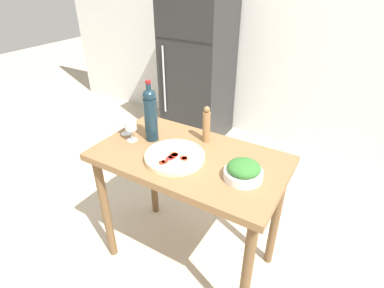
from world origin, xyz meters
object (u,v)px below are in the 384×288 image
object	(u,v)px
wine_glass_near	(131,126)
wine_glass_far	(124,120)
refrigerator	(198,68)
wine_bottle	(150,114)
pepper_mill	(206,125)
salad_bowl	(244,171)
homemade_pizza	(175,156)

from	to	relation	value
wine_glass_near	wine_glass_far	world-z (taller)	same
wine_glass_far	refrigerator	bearing A→B (deg)	103.73
wine_bottle	wine_glass_near	world-z (taller)	wine_bottle
refrigerator	wine_bottle	size ratio (longest dim) A/B	4.29
wine_glass_far	pepper_mill	bearing A→B (deg)	20.73
wine_bottle	salad_bowl	world-z (taller)	wine_bottle
refrigerator	pepper_mill	distance (m)	1.76
wine_bottle	refrigerator	bearing A→B (deg)	110.08
wine_bottle	salad_bowl	xyz separation A→B (m)	(0.66, -0.09, -0.13)
wine_glass_near	salad_bowl	world-z (taller)	wine_glass_near
refrigerator	wine_glass_near	world-z (taller)	refrigerator
wine_glass_far	homemade_pizza	xyz separation A→B (m)	(0.44, -0.09, -0.08)
pepper_mill	homemade_pizza	bearing A→B (deg)	-101.45
refrigerator	wine_bottle	bearing A→B (deg)	-69.92
pepper_mill	homemade_pizza	xyz separation A→B (m)	(-0.06, -0.28, -0.10)
wine_glass_near	pepper_mill	world-z (taller)	pepper_mill
wine_bottle	salad_bowl	distance (m)	0.68
wine_glass_near	pepper_mill	xyz separation A→B (m)	(0.41, 0.23, 0.01)
refrigerator	wine_glass_far	world-z (taller)	refrigerator
wine_glass_near	wine_glass_far	xyz separation A→B (m)	(-0.09, 0.04, -0.00)
wine_glass_near	salad_bowl	distance (m)	0.76
refrigerator	salad_bowl	distance (m)	2.15
wine_glass_near	salad_bowl	size ratio (longest dim) A/B	0.68
wine_bottle	homemade_pizza	distance (m)	0.32
wine_bottle	homemade_pizza	bearing A→B (deg)	-25.47
wine_bottle	wine_glass_far	world-z (taller)	wine_bottle
wine_bottle	homemade_pizza	world-z (taller)	wine_bottle
wine_glass_far	pepper_mill	size ratio (longest dim) A/B	0.58
wine_bottle	pepper_mill	bearing A→B (deg)	26.83
refrigerator	wine_bottle	xyz separation A→B (m)	(0.60, -1.65, 0.23)
pepper_mill	salad_bowl	xyz separation A→B (m)	(0.35, -0.24, -0.07)
pepper_mill	homemade_pizza	size ratio (longest dim) A/B	0.68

